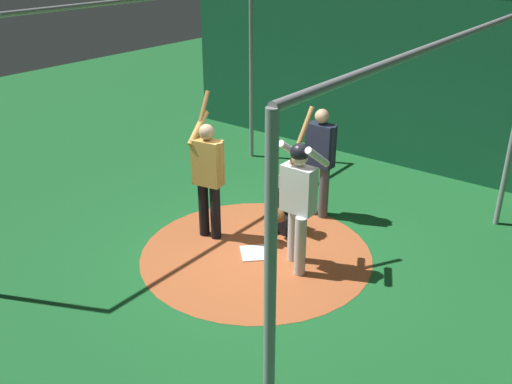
{
  "coord_description": "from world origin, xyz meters",
  "views": [
    {
      "loc": [
        5.37,
        4.13,
        4.07
      ],
      "look_at": [
        0.0,
        0.0,
        0.95
      ],
      "focal_mm": 39.37,
      "sensor_mm": 36.0,
      "label": 1
    }
  ],
  "objects": [
    {
      "name": "dirt_circle",
      "position": [
        0.0,
        0.0,
        0.0
      ],
      "size": [
        3.22,
        3.22,
        0.01
      ],
      "primitive_type": "cylinder",
      "color": "#AD562D",
      "rests_on": "ground"
    },
    {
      "name": "catcher",
      "position": [
        -0.79,
        -0.07,
        0.37
      ],
      "size": [
        0.58,
        0.4,
        0.94
      ],
      "color": "black",
      "rests_on": "ground"
    },
    {
      "name": "ground_plane",
      "position": [
        0.0,
        0.0,
        0.0
      ],
      "size": [
        25.73,
        25.73,
        0.0
      ],
      "primitive_type": "plane",
      "color": "#195B28"
    },
    {
      "name": "cage_frame",
      "position": [
        0.0,
        0.0,
        2.27
      ],
      "size": [
        6.02,
        4.87,
        3.25
      ],
      "color": "gray",
      "rests_on": "ground"
    },
    {
      "name": "back_wall",
      "position": [
        -4.39,
        0.0,
        1.75
      ],
      "size": [
        0.22,
        9.73,
        3.47
      ],
      "color": "#145133",
      "rests_on": "ground"
    },
    {
      "name": "umpire",
      "position": [
        -1.54,
        0.05,
        0.98
      ],
      "size": [
        0.22,
        0.49,
        1.74
      ],
      "color": "#4C4C51",
      "rests_on": "ground"
    },
    {
      "name": "home_plate",
      "position": [
        0.0,
        0.0,
        0.01
      ],
      "size": [
        0.59,
        0.59,
        0.01
      ],
      "primitive_type": "cube",
      "rotation": [
        0.0,
        0.0,
        0.79
      ],
      "color": "white",
      "rests_on": "dirt_circle"
    },
    {
      "name": "visitor",
      "position": [
        0.0,
        -0.85,
        1.0
      ],
      "size": [
        0.56,
        0.54,
        2.09
      ],
      "rotation": [
        0.0,
        0.0,
        0.17
      ],
      "color": "black",
      "rests_on": "ground"
    },
    {
      "name": "batter",
      "position": [
        -0.08,
        0.62,
        1.07
      ],
      "size": [
        0.68,
        0.49,
        2.1
      ],
      "color": "#BCBCC0",
      "rests_on": "ground"
    }
  ]
}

